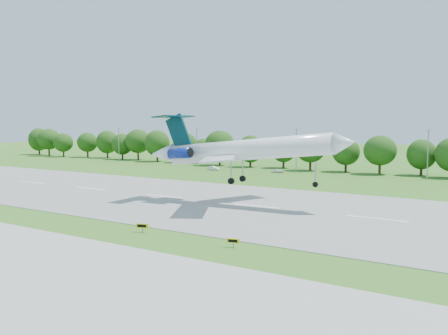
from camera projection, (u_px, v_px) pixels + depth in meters
ground at (153, 234)px, 61.63m from camera, size 600.00×600.00×0.00m
runway at (255, 206)px, 82.31m from camera, size 400.00×45.00×0.08m
taxiway at (24, 269)px, 46.73m from camera, size 400.00×23.00×0.08m
tree_line at (378, 151)px, 137.21m from camera, size 288.40×8.40×10.40m
light_poles at (357, 152)px, 130.31m from camera, size 175.90×0.25×12.19m
airliner at (238, 150)px, 83.24m from camera, size 37.41×27.01×11.79m
taxi_sign_left at (142, 226)px, 62.41m from camera, size 1.56×0.71×1.12m
taxi_sign_centre at (233, 241)px, 54.83m from camera, size 1.39×0.58×0.99m
service_vehicle_a at (213, 168)px, 147.00m from camera, size 3.81×1.53×1.23m
service_vehicle_b at (278, 171)px, 139.29m from camera, size 3.56×2.36×1.13m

